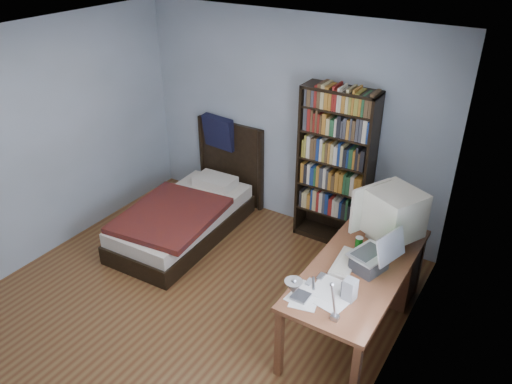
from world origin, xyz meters
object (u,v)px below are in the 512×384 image
desk (376,265)px  bookshelf (335,168)px  speaker (350,290)px  bed (188,213)px  soda_can (359,244)px  crt_monitor (391,213)px  keyboard (345,263)px  desk_lamp (301,290)px  laptop (372,259)px

desk → bookshelf: size_ratio=0.95×
speaker → bed: size_ratio=0.09×
bed → soda_can: bearing=-6.6°
crt_monitor → keyboard: bearing=-109.1°
desk → crt_monitor: bearing=1.5°
desk → desk_lamp: size_ratio=2.86×
desk → bed: bearing=-179.7°
crt_monitor → soda_can: bearing=-122.9°
crt_monitor → soda_can: crt_monitor is taller
desk → laptop: laptop is taller
bookshelf → bed: bookshelf is taller
keyboard → speaker: size_ratio=2.27×
soda_can → keyboard: bearing=-92.4°
laptop → soda_can: laptop is taller
crt_monitor → bed: crt_monitor is taller
desk_lamp → soda_can: (-0.07, 1.29, -0.42)m
desk → keyboard: (-0.11, -0.54, 0.32)m
crt_monitor → desk_lamp: 1.58m
soda_can → bookshelf: 1.27m
desk → keyboard: keyboard is taller
crt_monitor → bed: size_ratio=0.31×
crt_monitor → keyboard: (-0.19, -0.54, -0.28)m
laptop → bookshelf: (-0.91, 1.28, 0.07)m
keyboard → speaker: 0.45m
speaker → soda_can: 0.69m
keyboard → bookshelf: (-0.70, 1.32, 0.17)m
crt_monitor → soda_can: size_ratio=5.09×
speaker → soda_can: bearing=113.7°
speaker → bookshelf: bookshelf is taller
desk_lamp → keyboard: bearing=94.7°
crt_monitor → bookshelf: bookshelf is taller
desk → desk_lamp: 1.75m
desk_lamp → crt_monitor: bearing=86.3°
crt_monitor → desk_lamp: bearing=-93.7°
desk → bed: 2.31m
desk → speaker: (0.09, -0.93, 0.40)m
speaker → laptop: bearing=96.4°
desk → bed: (-2.31, -0.01, -0.16)m
speaker → bookshelf: size_ratio=0.10×
crt_monitor → keyboard: size_ratio=1.47×
crt_monitor → bookshelf: bearing=138.8°
bookshelf → crt_monitor: bearing=-41.2°
crt_monitor → laptop: size_ratio=1.49×
laptop → desk_lamp: size_ratio=0.70×
desk_lamp → speaker: 0.75m
desk → keyboard: 0.64m
keyboard → soda_can: 0.27m
speaker → soda_can: speaker is taller
crt_monitor → bed: (-2.38, -0.02, -0.77)m
desk → soda_can: (-0.10, -0.27, 0.37)m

